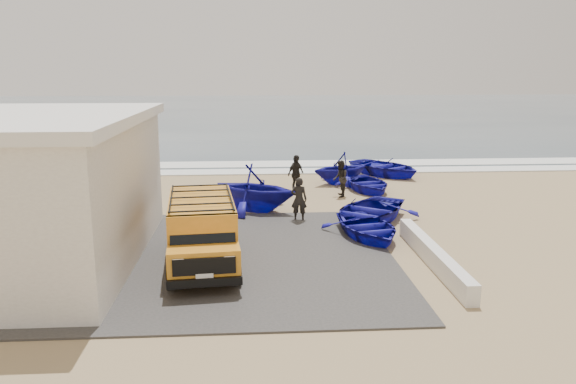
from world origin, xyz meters
name	(u,v)px	position (x,y,z in m)	size (l,w,h in m)	color
ground	(257,237)	(0.00, 0.00, 0.00)	(160.00, 160.00, 0.00)	tan
slab	(191,258)	(-2.00, -2.00, 0.03)	(12.00, 10.00, 0.05)	#403E3B
ocean	(252,111)	(0.00, 56.00, 0.00)	(180.00, 88.00, 0.01)	#385166
surf_line	(255,172)	(0.00, 12.00, 0.03)	(180.00, 1.60, 0.06)	white
surf_wash	(254,164)	(0.00, 14.50, 0.02)	(180.00, 2.20, 0.04)	white
parapet	(433,255)	(5.00, -3.00, 0.28)	(0.35, 6.00, 0.55)	silver
van	(202,230)	(-1.59, -2.64, 1.07)	(2.28, 4.81, 1.99)	orange
boat_near_left	(367,227)	(3.65, -0.27, 0.36)	(2.48, 3.48, 0.72)	#15149D
boat_near_right	(368,211)	(4.06, 1.59, 0.43)	(2.97, 4.16, 0.86)	#15149D
boat_mid_left	(255,188)	(-0.05, 3.60, 0.93)	(3.06, 3.54, 1.87)	#15149D
boat_mid_right	(367,184)	(5.13, 6.90, 0.35)	(2.44, 3.42, 0.71)	#15149D
boat_far_left	(341,168)	(4.17, 8.70, 0.77)	(2.54, 2.94, 1.55)	#15149D
boat_far_right	(385,167)	(6.83, 10.68, 0.45)	(3.07, 4.30, 0.89)	#15149D
fisherman_front	(299,199)	(1.56, 2.01, 0.82)	(0.59, 0.39, 1.63)	black
fisherman_middle	(340,179)	(3.70, 5.86, 0.80)	(0.78, 0.61, 1.61)	black
fisherman_back	(296,174)	(1.84, 6.92, 0.85)	(1.00, 0.42, 1.70)	black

